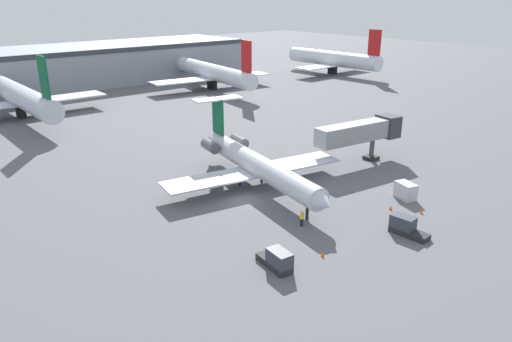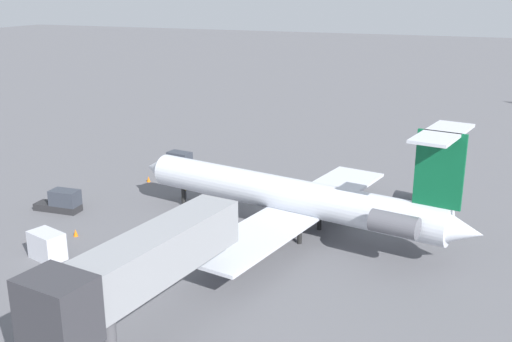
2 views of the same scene
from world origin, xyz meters
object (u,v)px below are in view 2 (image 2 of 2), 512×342
object	(u,v)px
regional_jet	(298,196)
baggage_tug_lead	(182,162)
traffic_cone_near	(30,235)
traffic_cone_far	(149,179)
baggage_tug_trailing	(62,202)
traffic_cone_mid	(76,233)
cargo_container_uld	(47,245)
ground_crew_marshaller	(185,190)
jet_bridge	(133,270)

from	to	relation	value
regional_jet	baggage_tug_lead	bearing A→B (deg)	-125.13
regional_jet	traffic_cone_near	xyz separation A→B (m)	(8.58, -18.38, -2.76)
baggage_tug_lead	traffic_cone_far	size ratio (longest dim) A/B	7.55
baggage_tug_trailing	traffic_cone_mid	bearing A→B (deg)	48.18
baggage_tug_trailing	cargo_container_uld	xyz separation A→B (m)	(7.94, 5.17, 0.15)
ground_crew_marshaller	cargo_container_uld	bearing A→B (deg)	-11.57
baggage_tug_lead	traffic_cone_far	bearing A→B (deg)	-14.75
regional_jet	ground_crew_marshaller	world-z (taller)	regional_jet
cargo_container_uld	traffic_cone_near	world-z (taller)	cargo_container_uld
jet_bridge	traffic_cone_far	world-z (taller)	jet_bridge
ground_crew_marshaller	traffic_cone_far	distance (m)	6.44
baggage_tug_lead	baggage_tug_trailing	bearing A→B (deg)	-14.62
jet_bridge	baggage_tug_trailing	world-z (taller)	jet_bridge
jet_bridge	cargo_container_uld	size ratio (longest dim) A/B	5.03
regional_jet	ground_crew_marshaller	size ratio (longest dim) A/B	16.99
baggage_tug_lead	traffic_cone_near	bearing A→B (deg)	-6.08
traffic_cone_near	traffic_cone_far	bearing A→B (deg)	176.62
ground_crew_marshaller	regional_jet	bearing A→B (deg)	72.54
regional_jet	traffic_cone_mid	size ratio (longest dim) A/B	52.21
baggage_tug_trailing	traffic_cone_far	xyz separation A→B (m)	(-9.66, 2.51, -0.56)
regional_jet	cargo_container_uld	world-z (taller)	regional_jet
jet_bridge	cargo_container_uld	distance (m)	14.19
regional_jet	traffic_cone_near	world-z (taller)	regional_jet
traffic_cone_mid	traffic_cone_far	world-z (taller)	same
regional_jet	traffic_cone_near	size ratio (longest dim) A/B	52.21
baggage_tug_lead	cargo_container_uld	world-z (taller)	cargo_container_uld
traffic_cone_far	traffic_cone_mid	bearing A→B (deg)	8.08
baggage_tug_lead	traffic_cone_mid	xyz separation A→B (m)	(18.31, 0.71, -0.56)
regional_jet	traffic_cone_far	distance (m)	18.94
ground_crew_marshaller	cargo_container_uld	size ratio (longest dim) A/B	0.59
jet_bridge	baggage_tug_trailing	bearing A→B (deg)	-131.39
ground_crew_marshaller	baggage_tug_trailing	world-z (taller)	baggage_tug_trailing
jet_bridge	cargo_container_uld	world-z (taller)	jet_bridge
traffic_cone_near	traffic_cone_mid	bearing A→B (deg)	120.92
regional_jet	baggage_tug_trailing	distance (m)	20.31
ground_crew_marshaller	traffic_cone_mid	world-z (taller)	ground_crew_marshaller
traffic_cone_mid	traffic_cone_far	size ratio (longest dim) A/B	1.00
baggage_tug_lead	jet_bridge	bearing A→B (deg)	24.32
traffic_cone_far	baggage_tug_trailing	bearing A→B (deg)	-14.56
jet_bridge	baggage_tug_lead	xyz separation A→B (m)	(-29.29, -13.24, -3.70)
jet_bridge	traffic_cone_mid	bearing A→B (deg)	-131.23
traffic_cone_near	cargo_container_uld	bearing A→B (deg)	57.76
baggage_tug_trailing	regional_jet	bearing A→B (deg)	98.25
regional_jet	baggage_tug_lead	world-z (taller)	regional_jet
traffic_cone_near	baggage_tug_lead	bearing A→B (deg)	173.92
jet_bridge	baggage_tug_lead	world-z (taller)	jet_bridge
jet_bridge	ground_crew_marshaller	bearing A→B (deg)	-157.76
cargo_container_uld	baggage_tug_lead	bearing A→B (deg)	-176.31
ground_crew_marshaller	jet_bridge	bearing A→B (deg)	22.24
traffic_cone_near	regional_jet	bearing A→B (deg)	115.03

